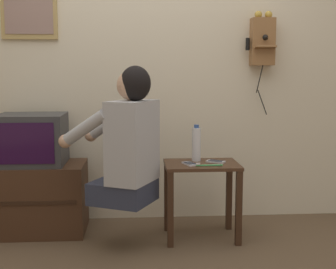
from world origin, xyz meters
name	(u,v)px	position (x,y,z in m)	size (l,w,h in m)	color
ground_plane	(147,268)	(0.00, 0.00, 0.00)	(14.00, 14.00, 0.00)	brown
wall_back	(143,54)	(0.00, 0.98, 1.27)	(6.80, 0.05, 2.55)	beige
side_table	(201,181)	(0.39, 0.49, 0.40)	(0.50, 0.37, 0.52)	#422819
person	(128,141)	(-0.11, 0.32, 0.71)	(0.65, 0.57, 0.87)	#2D3347
tv_stand	(33,198)	(-0.79, 0.69, 0.25)	(0.74, 0.44, 0.49)	#422819
television	(32,139)	(-0.79, 0.69, 0.67)	(0.46, 0.41, 0.35)	#38383A
wall_phone_antique	(262,41)	(0.90, 0.90, 1.37)	(0.21, 0.19, 0.78)	olive
framed_picture	(29,3)	(-0.83, 0.95, 1.64)	(0.40, 0.03, 0.52)	tan
cell_phone_held	(190,164)	(0.30, 0.44, 0.53)	(0.10, 0.14, 0.01)	silver
cell_phone_spare	(216,162)	(0.49, 0.50, 0.53)	(0.14, 0.12, 0.01)	silver
water_bottle	(196,144)	(0.36, 0.57, 0.64)	(0.06, 0.06, 0.25)	silver
toothbrush	(207,165)	(0.41, 0.38, 0.53)	(0.18, 0.01, 0.02)	#4CBF66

